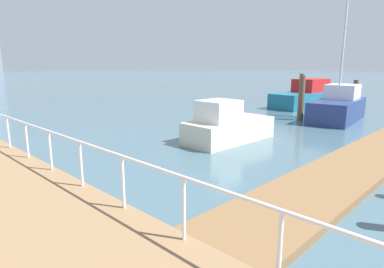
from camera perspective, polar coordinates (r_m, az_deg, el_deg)
The scene contains 9 objects.
ground_plane at distance 17.89m, azimuth -23.64°, elevation 0.96°, with size 300.00×300.00×0.00m, color #476675.
floating_dock at distance 11.29m, azimuth 26.50°, elevation -4.94°, with size 14.85×2.00×0.18m, color olive.
boardwalk_railing at distance 7.08m, azimuth -15.82°, elevation -4.07°, with size 0.06×25.22×1.08m.
dock_piling_1 at distance 22.90m, azimuth 26.48°, elevation 5.71°, with size 0.29×0.29×2.18m, color brown.
dock_piling_4 at distance 20.82m, azimuth 18.41°, elevation 6.40°, with size 0.27×0.27×2.59m, color brown.
dock_piling_5 at distance 19.54m, azimuth 18.53°, elevation 5.95°, with size 0.32×0.32×2.52m, color brown.
moored_boat_0 at distance 13.54m, azimuth 6.13°, elevation 1.35°, with size 4.12×1.82×1.75m.
moored_boat_3 at distance 20.32m, azimuth 24.13°, elevation 4.37°, with size 5.38×2.68×6.38m.
moored_boat_4 at distance 26.28m, azimuth 19.54°, elevation 6.23°, with size 7.16×2.66×2.04m.
Camera 1 is at (-6.47, 3.62, 3.16)m, focal length 30.60 mm.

